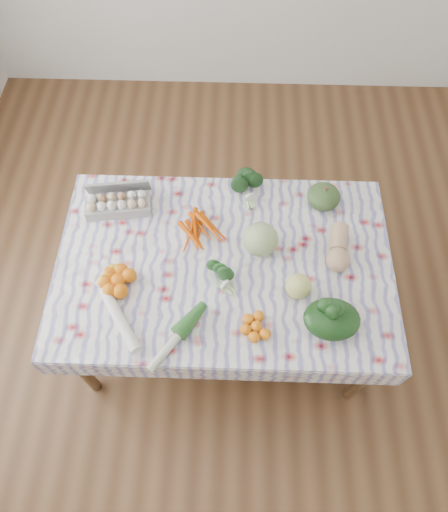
{
  "coord_description": "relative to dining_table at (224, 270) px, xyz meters",
  "views": [
    {
      "loc": [
        0.04,
        -1.1,
        2.72
      ],
      "look_at": [
        0.0,
        0.0,
        0.82
      ],
      "focal_mm": 32.0,
      "sensor_mm": 36.0,
      "label": 1
    }
  ],
  "objects": [
    {
      "name": "orange_cluster",
      "position": [
        -0.5,
        -0.14,
        0.12
      ],
      "size": [
        0.29,
        0.29,
        0.08
      ],
      "primitive_type": "cube",
      "rotation": [
        0.0,
        0.0,
        -0.32
      ],
      "color": "orange",
      "rests_on": "tablecloth"
    },
    {
      "name": "carrot_bunch",
      "position": [
        -0.13,
        0.14,
        0.11
      ],
      "size": [
        0.26,
        0.24,
        0.04
      ],
      "primitive_type": "cube",
      "rotation": [
        0.0,
        0.0,
        0.08
      ],
      "color": "#DF4C00",
      "rests_on": "tablecloth"
    },
    {
      "name": "grapefruit",
      "position": [
        0.35,
        -0.15,
        0.14
      ],
      "size": [
        0.13,
        0.13,
        0.12
      ],
      "primitive_type": "sphere",
      "rotation": [
        0.0,
        0.0,
        0.05
      ],
      "color": "#CFCD68",
      "rests_on": "tablecloth"
    },
    {
      "name": "mandarin_cluster",
      "position": [
        0.16,
        -0.34,
        0.11
      ],
      "size": [
        0.22,
        0.22,
        0.05
      ],
      "primitive_type": "cube",
      "rotation": [
        0.0,
        0.0,
        0.31
      ],
      "color": "orange",
      "rests_on": "tablecloth"
    },
    {
      "name": "ground",
      "position": [
        0.0,
        0.0,
        -0.68
      ],
      "size": [
        4.5,
        4.5,
        0.0
      ],
      "primitive_type": "plane",
      "color": "#55351D",
      "rests_on": "ground"
    },
    {
      "name": "tablecloth",
      "position": [
        0.0,
        0.0,
        0.08
      ],
      "size": [
        1.66,
        1.06,
        0.01
      ],
      "primitive_type": "cube",
      "color": "white",
      "rests_on": "dining_table"
    },
    {
      "name": "leek",
      "position": [
        -0.2,
        -0.4,
        0.1
      ],
      "size": [
        0.25,
        0.32,
        0.04
      ],
      "primitive_type": "cylinder",
      "rotation": [
        1.57,
        0.0,
        -0.63
      ],
      "color": "beige",
      "rests_on": "tablecloth"
    },
    {
      "name": "butternut_squash",
      "position": [
        0.56,
        0.07,
        0.14
      ],
      "size": [
        0.15,
        0.27,
        0.12
      ],
      "primitive_type": "ellipsoid",
      "rotation": [
        0.0,
        0.0,
        -0.15
      ],
      "color": "tan",
      "rests_on": "tablecloth"
    },
    {
      "name": "kale_bunch",
      "position": [
        0.11,
        0.42,
        0.15
      ],
      "size": [
        0.18,
        0.16,
        0.13
      ],
      "primitive_type": "ellipsoid",
      "rotation": [
        0.0,
        0.0,
        0.25
      ],
      "color": "#173616",
      "rests_on": "tablecloth"
    },
    {
      "name": "daikon",
      "position": [
        -0.46,
        -0.33,
        0.11
      ],
      "size": [
        0.24,
        0.33,
        0.05
      ],
      "primitive_type": "cylinder",
      "rotation": [
        1.57,
        0.0,
        0.58
      ],
      "color": "white",
      "rests_on": "tablecloth"
    },
    {
      "name": "spinach_bag",
      "position": [
        0.49,
        -0.31,
        0.14
      ],
      "size": [
        0.27,
        0.22,
        0.11
      ],
      "primitive_type": "ellipsoid",
      "rotation": [
        0.0,
        0.0,
        -0.07
      ],
      "color": "black",
      "rests_on": "tablecloth"
    },
    {
      "name": "dining_table",
      "position": [
        0.0,
        0.0,
        0.0
      ],
      "size": [
        1.6,
        1.0,
        0.75
      ],
      "color": "brown",
      "rests_on": "ground"
    },
    {
      "name": "broccoli",
      "position": [
        -0.02,
        -0.11,
        0.13
      ],
      "size": [
        0.18,
        0.18,
        0.09
      ],
      "primitive_type": "ellipsoid",
      "rotation": [
        0.0,
        0.0,
        0.76
      ],
      "color": "#204E1E",
      "rests_on": "tablecloth"
    },
    {
      "name": "cabbage",
      "position": [
        0.18,
        0.08,
        0.17
      ],
      "size": [
        0.19,
        0.19,
        0.17
      ],
      "primitive_type": "sphere",
      "rotation": [
        0.0,
        0.0,
        -0.13
      ],
      "color": "#9BB671",
      "rests_on": "tablecloth"
    },
    {
      "name": "egg_carton",
      "position": [
        -0.56,
        0.3,
        0.13
      ],
      "size": [
        0.35,
        0.18,
        0.09
      ],
      "primitive_type": "cube",
      "rotation": [
        0.0,
        0.0,
        0.13
      ],
      "color": "#989994",
      "rests_on": "tablecloth"
    },
    {
      "name": "kabocha_squash",
      "position": [
        0.51,
        0.38,
        0.14
      ],
      "size": [
        0.22,
        0.22,
        0.11
      ],
      "primitive_type": "ellipsoid",
      "rotation": [
        0.0,
        0.0,
        -0.3
      ],
      "color": "#3D592A",
      "rests_on": "tablecloth"
    }
  ]
}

